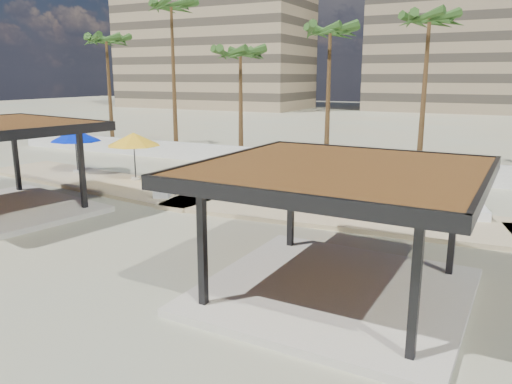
% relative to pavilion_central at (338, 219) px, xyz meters
% --- Properties ---
extents(ground, '(200.00, 200.00, 0.00)m').
position_rel_pavilion_central_xyz_m(ground, '(-3.99, 0.34, -2.10)').
color(ground, tan).
rests_on(ground, ground).
extents(promenade, '(44.45, 7.97, 0.24)m').
position_rel_pavilion_central_xyz_m(promenade, '(-1.99, 8.01, -2.04)').
color(promenade, '#C6B284').
rests_on(promenade, ground).
extents(boundary_wall, '(56.00, 0.30, 1.20)m').
position_rel_pavilion_central_xyz_m(boundary_wall, '(-3.99, 16.34, -1.50)').
color(boundary_wall, silver).
rests_on(boundary_wall, ground).
extents(building_west, '(34.00, 16.00, 32.40)m').
position_rel_pavilion_central_xyz_m(building_west, '(-45.99, 68.34, 13.17)').
color(building_west, '#937F60').
rests_on(building_west, ground).
extents(building_mid, '(38.00, 16.00, 30.40)m').
position_rel_pavilion_central_xyz_m(building_mid, '(0.01, 78.34, 12.17)').
color(building_mid, '#847259').
rests_on(building_mid, ground).
extents(pavilion_central, '(7.17, 7.17, 3.52)m').
position_rel_pavilion_central_xyz_m(pavilion_central, '(0.00, 0.00, 0.00)').
color(pavilion_central, beige).
rests_on(pavilion_central, ground).
extents(umbrella_a, '(3.27, 3.27, 2.38)m').
position_rel_pavilion_central_xyz_m(umbrella_a, '(-19.06, 9.50, 0.13)').
color(umbrella_a, beige).
rests_on(umbrella_a, promenade).
extents(umbrella_b, '(3.79, 3.79, 2.57)m').
position_rel_pavilion_central_xyz_m(umbrella_b, '(-14.21, 8.74, 0.29)').
color(umbrella_b, beige).
rests_on(umbrella_b, promenade).
extents(umbrella_c, '(3.27, 3.27, 2.33)m').
position_rel_pavilion_central_xyz_m(umbrella_c, '(-2.19, 7.99, 0.08)').
color(umbrella_c, beige).
rests_on(umbrella_c, promenade).
extents(umbrella_f, '(3.70, 3.70, 2.53)m').
position_rel_pavilion_central_xyz_m(umbrella_f, '(-18.68, 8.88, 0.26)').
color(umbrella_f, beige).
rests_on(umbrella_f, promenade).
extents(lounger_a, '(1.48, 2.26, 0.82)m').
position_rel_pavilion_central_xyz_m(lounger_a, '(-10.72, 6.82, -1.72)').
color(lounger_a, white).
rests_on(lounger_a, promenade).
extents(lounger_c, '(1.32, 2.46, 0.89)m').
position_rel_pavilion_central_xyz_m(lounger_c, '(2.76, 9.59, -1.70)').
color(lounger_c, white).
rests_on(lounger_c, promenade).
extents(palm_a, '(3.00, 3.00, 9.27)m').
position_rel_pavilion_central_xyz_m(palm_a, '(-24.99, 18.64, 6.01)').
color(palm_a, brown).
rests_on(palm_a, ground).
extents(palm_b, '(3.00, 3.00, 11.46)m').
position_rel_pavilion_central_xyz_m(palm_b, '(-18.99, 19.04, 8.05)').
color(palm_b, brown).
rests_on(palm_b, ground).
extents(palm_c, '(3.00, 3.00, 8.03)m').
position_rel_pavilion_central_xyz_m(palm_c, '(-12.99, 18.44, 4.84)').
color(palm_c, brown).
rests_on(palm_c, ground).
extents(palm_d, '(3.00, 3.00, 9.30)m').
position_rel_pavilion_central_xyz_m(palm_d, '(-6.99, 19.24, 6.04)').
color(palm_d, brown).
rests_on(palm_d, ground).
extents(palm_e, '(3.00, 3.00, 9.67)m').
position_rel_pavilion_central_xyz_m(palm_e, '(-0.99, 18.74, 6.39)').
color(palm_e, brown).
rests_on(palm_e, ground).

